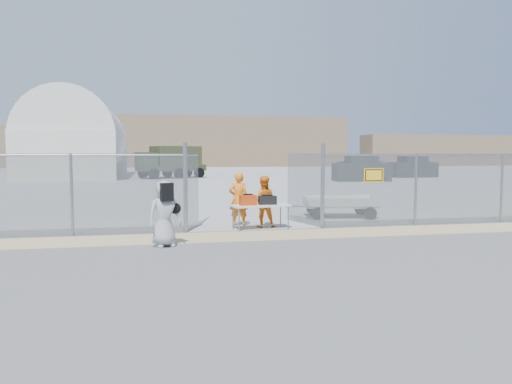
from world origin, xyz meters
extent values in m
plane|color=#5B5A5A|center=(0.00, 0.00, 0.00)|extent=(160.00, 160.00, 0.00)
cube|color=#A1A1A0|center=(0.00, 42.00, 0.01)|extent=(160.00, 80.00, 0.01)
cube|color=tan|center=(0.00, 1.00, 0.01)|extent=(44.00, 1.60, 0.01)
cube|color=#C83A0B|center=(-0.22, 2.08, 0.86)|extent=(0.49, 0.35, 0.29)
cube|color=black|center=(0.38, 2.18, 0.84)|extent=(0.53, 0.33, 0.25)
imported|color=orange|center=(-0.35, 2.93, 0.82)|extent=(0.66, 0.49, 1.63)
imported|color=orange|center=(0.33, 2.53, 0.77)|extent=(0.83, 0.70, 1.54)
imported|color=#A3A3A6|center=(-2.63, -0.06, 0.78)|extent=(0.88, 0.71, 1.57)
camera|label=1|loc=(-2.90, -11.90, 2.16)|focal=35.00mm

